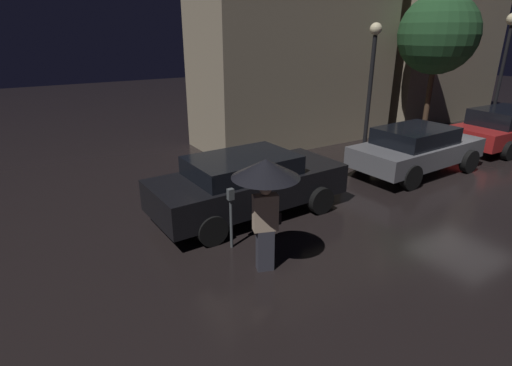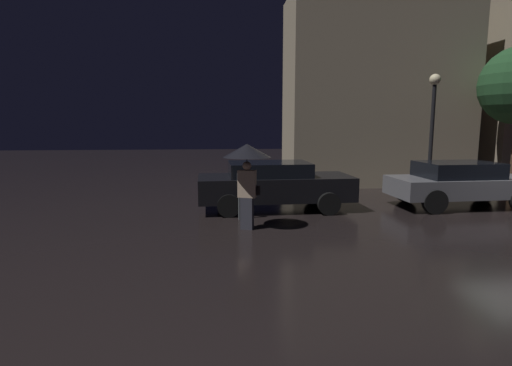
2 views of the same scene
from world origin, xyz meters
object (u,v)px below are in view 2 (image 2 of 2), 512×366
(parked_car_grey, at_px, (460,183))
(parking_meter, at_px, (239,191))
(pedestrian_with_umbrella, at_px, (247,160))
(street_lamp_near, at_px, (433,115))
(parked_car_black, at_px, (274,184))

(parked_car_grey, relative_size, parking_meter, 3.50)
(pedestrian_with_umbrella, distance_m, parking_meter, 1.37)
(parked_car_grey, xyz_separation_m, street_lamp_near, (0.19, 2.24, 2.13))
(parking_meter, relative_size, street_lamp_near, 0.29)
(parking_meter, xyz_separation_m, street_lamp_near, (7.12, 3.30, 2.11))
(parked_car_black, height_order, pedestrian_with_umbrella, pedestrian_with_umbrella)
(parked_car_grey, bearing_deg, street_lamp_near, 82.94)
(pedestrian_with_umbrella, xyz_separation_m, parking_meter, (-0.14, 1.00, -0.93))
(street_lamp_near, bearing_deg, parking_meter, -155.13)
(parked_car_black, height_order, parking_meter, parked_car_black)
(parked_car_black, distance_m, parking_meter, 1.64)
(parked_car_black, height_order, street_lamp_near, street_lamp_near)
(pedestrian_with_umbrella, bearing_deg, parked_car_black, -94.62)
(parked_car_grey, height_order, pedestrian_with_umbrella, pedestrian_with_umbrella)
(pedestrian_with_umbrella, height_order, parking_meter, pedestrian_with_umbrella)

